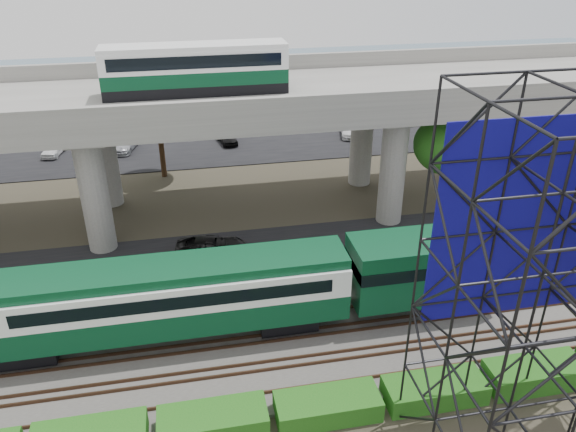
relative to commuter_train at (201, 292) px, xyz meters
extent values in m
plane|color=#474233|center=(3.98, -2.00, -2.88)|extent=(140.00, 140.00, 0.00)
cube|color=slate|center=(3.98, 0.00, -2.78)|extent=(90.00, 12.00, 0.20)
cube|color=black|center=(3.98, 8.50, -2.84)|extent=(90.00, 5.00, 0.08)
cube|color=black|center=(3.98, 32.00, -2.84)|extent=(90.00, 18.00, 0.08)
cube|color=slate|center=(3.98, 54.00, -2.87)|extent=(140.00, 40.00, 0.03)
cube|color=#472D1E|center=(3.98, -4.72, -2.60)|extent=(90.00, 0.08, 0.16)
cube|color=#472D1E|center=(3.98, -3.28, -2.60)|extent=(90.00, 0.08, 0.16)
cube|color=#472D1E|center=(3.98, -2.72, -2.60)|extent=(90.00, 0.08, 0.16)
cube|color=#472D1E|center=(3.98, -1.28, -2.60)|extent=(90.00, 0.08, 0.16)
cube|color=#472D1E|center=(3.98, -0.72, -2.60)|extent=(90.00, 0.08, 0.16)
cube|color=#472D1E|center=(3.98, 0.72, -2.60)|extent=(90.00, 0.08, 0.16)
cube|color=#472D1E|center=(3.98, 1.28, -2.60)|extent=(90.00, 0.08, 0.16)
cube|color=#472D1E|center=(3.98, 2.72, -2.60)|extent=(90.00, 0.08, 0.16)
cube|color=#472D1E|center=(3.98, 3.28, -2.60)|extent=(90.00, 0.08, 0.16)
cube|color=#472D1E|center=(3.98, 4.72, -2.60)|extent=(90.00, 0.08, 0.16)
cube|color=black|center=(-8.62, 0.00, -2.07)|extent=(3.00, 2.20, 0.90)
cube|color=black|center=(4.38, 0.00, -2.07)|extent=(3.00, 2.20, 0.90)
cube|color=#083E22|center=(-2.12, 0.00, -0.92)|extent=(19.00, 3.00, 1.40)
cube|color=white|center=(-2.12, 0.00, 0.53)|extent=(19.00, 3.00, 1.50)
cube|color=#083E22|center=(-2.12, 0.00, 1.53)|extent=(19.00, 2.60, 0.50)
cube|color=black|center=(-1.12, 0.00, 0.58)|extent=(15.00, 3.06, 0.70)
cube|color=#083E22|center=(11.88, 0.00, 0.08)|extent=(8.00, 3.00, 3.40)
cube|color=#9E9B93|center=(3.98, 14.00, 5.72)|extent=(80.00, 12.00, 1.20)
cube|color=#9E9B93|center=(3.98, 8.25, 6.87)|extent=(80.00, 0.50, 1.10)
cube|color=#9E9B93|center=(3.98, 19.75, 6.87)|extent=(80.00, 0.50, 1.10)
cylinder|color=#9E9B93|center=(-6.02, 10.50, 1.12)|extent=(1.80, 1.80, 8.00)
cylinder|color=#9E9B93|center=(-6.02, 17.50, 1.12)|extent=(1.80, 1.80, 8.00)
cube|color=#9E9B93|center=(-6.02, 14.00, 4.82)|extent=(2.40, 9.00, 0.60)
cylinder|color=#9E9B93|center=(13.98, 10.50, 1.12)|extent=(1.80, 1.80, 8.00)
cylinder|color=#9E9B93|center=(13.98, 17.50, 1.12)|extent=(1.80, 1.80, 8.00)
cube|color=#9E9B93|center=(13.98, 14.00, 4.82)|extent=(2.40, 9.00, 0.60)
cylinder|color=#9E9B93|center=(31.98, 17.50, 1.12)|extent=(1.80, 1.80, 8.00)
cube|color=black|center=(1.03, 14.00, 6.67)|extent=(12.00, 2.50, 0.70)
cube|color=#083E22|center=(1.03, 14.00, 7.47)|extent=(12.00, 2.50, 0.90)
cube|color=white|center=(1.03, 14.00, 8.57)|extent=(12.00, 2.50, 1.30)
cube|color=black|center=(1.03, 14.00, 8.62)|extent=(11.00, 2.56, 0.80)
cube|color=white|center=(1.03, 14.00, 9.37)|extent=(12.00, 2.40, 0.30)
cube|color=#0E0A78|center=(12.53, -6.95, 6.42)|extent=(8.10, 0.08, 8.25)
cube|color=#175613|center=(-0.02, -6.30, -2.31)|extent=(4.60, 1.80, 1.15)
cube|color=#175613|center=(4.98, -6.30, -2.37)|extent=(4.60, 1.80, 1.03)
cube|color=#175613|center=(9.98, -6.30, -2.38)|extent=(4.60, 1.80, 1.01)
cube|color=#175613|center=(14.98, -6.30, -2.32)|extent=(4.60, 1.80, 1.12)
cylinder|color=#382314|center=(17.98, 10.50, -0.48)|extent=(0.44, 0.44, 4.80)
ellipsoid|color=#175613|center=(17.98, 10.50, 2.72)|extent=(4.94, 4.94, 4.18)
cylinder|color=#382314|center=(-2.02, 22.00, -0.48)|extent=(0.44, 0.44, 4.80)
ellipsoid|color=#175613|center=(-2.02, 22.00, 2.72)|extent=(4.94, 4.94, 4.18)
imported|color=black|center=(1.03, 8.03, -2.16)|extent=(4.83, 2.70, 1.28)
imported|color=white|center=(-12.08, 29.00, -2.20)|extent=(2.14, 3.77, 1.21)
imported|color=gray|center=(-7.37, 34.00, -2.26)|extent=(1.63, 3.43, 1.09)
imported|color=#A8A9AF|center=(-5.60, 29.00, -2.17)|extent=(2.73, 4.63, 1.26)
imported|color=silver|center=(0.36, 34.00, -2.21)|extent=(2.92, 4.61, 1.19)
imported|color=black|center=(4.06, 29.00, -2.18)|extent=(2.10, 3.85, 1.24)
imported|color=#B7B9BF|center=(10.26, 34.00, -2.21)|extent=(1.75, 3.71, 1.17)
imported|color=white|center=(16.65, 29.00, -2.14)|extent=(2.80, 4.84, 1.32)
imported|color=#B0B3B8|center=(20.31, 34.00, -2.19)|extent=(2.86, 4.73, 1.23)
camera|label=1|loc=(-0.19, -23.52, 16.41)|focal=35.00mm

